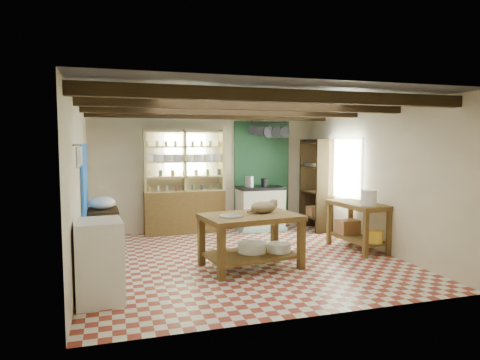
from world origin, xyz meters
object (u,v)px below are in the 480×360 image
object	(u,v)px
prep_table	(103,231)
cat	(263,207)
stove	(260,208)
right_counter	(358,226)
work_table	(251,241)
white_cabinet	(99,261)

from	to	relation	value
prep_table	cat	xyz separation A→B (m)	(2.43, -1.54, 0.53)
stove	prep_table	size ratio (longest dim) A/B	1.29
prep_table	right_counter	distance (m)	4.53
work_table	right_counter	world-z (taller)	right_counter
right_counter	work_table	bearing A→B (deg)	-172.46
stove	right_counter	distance (m)	2.43
prep_table	stove	bearing A→B (deg)	15.14
stove	right_counter	bearing A→B (deg)	-64.00
prep_table	white_cabinet	distance (m)	2.43
work_table	right_counter	distance (m)	2.24
white_cabinet	right_counter	world-z (taller)	white_cabinet
right_counter	stove	bearing A→B (deg)	111.84
white_cabinet	right_counter	bearing A→B (deg)	11.63
right_counter	prep_table	bearing A→B (deg)	160.65
white_cabinet	right_counter	xyz separation A→B (m)	(4.40, 1.28, -0.07)
work_table	prep_table	xyz separation A→B (m)	(-2.19, 1.62, -0.03)
stove	white_cabinet	xyz separation A→B (m)	(-3.32, -3.46, 0.02)
stove	cat	distance (m)	2.74
stove	white_cabinet	world-z (taller)	white_cabinet
right_counter	cat	xyz separation A→B (m)	(-1.95, -0.39, 0.49)
prep_table	white_cabinet	size ratio (longest dim) A/B	0.77
work_table	white_cabinet	world-z (taller)	white_cabinet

